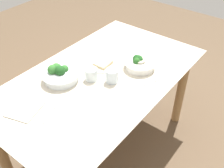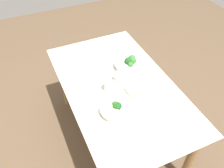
{
  "view_description": "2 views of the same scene",
  "coord_description": "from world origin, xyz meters",
  "views": [
    {
      "loc": [
        -1.07,
        -0.92,
        1.76
      ],
      "look_at": [
        -0.02,
        -0.11,
        0.71
      ],
      "focal_mm": 43.02,
      "sensor_mm": 36.0,
      "label": 1
    },
    {
      "loc": [
        1.28,
        -0.64,
        2.09
      ],
      "look_at": [
        -0.04,
        -0.04,
        0.71
      ],
      "focal_mm": 38.81,
      "sensor_mm": 36.0,
      "label": 2
    }
  ],
  "objects": [
    {
      "name": "ground_plane",
      "position": [
        0.0,
        0.0,
        0.0
      ],
      "size": [
        6.0,
        6.0,
        0.0
      ],
      "primitive_type": "plane",
      "color": "brown"
    },
    {
      "name": "dining_table",
      "position": [
        0.0,
        0.0,
        0.6
      ],
      "size": [
        1.48,
        0.86,
        0.71
      ],
      "color": "beige",
      "rests_on": "ground_plane"
    },
    {
      "name": "broccoli_bowl_far",
      "position": [
        -0.18,
        0.18,
        0.75
      ],
      "size": [
        0.24,
        0.24,
        0.11
      ],
      "color": "white",
      "rests_on": "dining_table"
    },
    {
      "name": "broccoli_bowl_near",
      "position": [
        0.24,
        -0.15,
        0.74
      ],
      "size": [
        0.21,
        0.21,
        0.09
      ],
      "color": "white",
      "rests_on": "dining_table"
    },
    {
      "name": "bread_side_plate",
      "position": [
        0.11,
        0.06,
        0.72
      ],
      "size": [
        0.2,
        0.2,
        0.03
      ],
      "color": "silver",
      "rests_on": "dining_table"
    },
    {
      "name": "water_glass_center",
      "position": [
        -0.06,
        0.02,
        0.75
      ],
      "size": [
        0.08,
        0.08,
        0.08
      ],
      "primitive_type": "cylinder",
      "color": "silver",
      "rests_on": "dining_table"
    },
    {
      "name": "water_glass_side",
      "position": [
        0.01,
        -0.1,
        0.75
      ],
      "size": [
        0.08,
        0.08,
        0.09
      ],
      "primitive_type": "cylinder",
      "color": "silver",
      "rests_on": "dining_table"
    },
    {
      "name": "fork_by_far_bowl",
      "position": [
        -0.47,
        0.02,
        0.71
      ],
      "size": [
        0.07,
        0.09,
        0.0
      ],
      "rotation": [
        0.0,
        0.0,
        0.94
      ],
      "color": "#B7B7BC",
      "rests_on": "dining_table"
    },
    {
      "name": "fork_by_near_bowl",
      "position": [
        -0.35,
        0.01,
        0.71
      ],
      "size": [
        0.1,
        0.01,
        0.0
      ],
      "rotation": [
        0.0,
        0.0,
        3.17
      ],
      "color": "#B7B7BC",
      "rests_on": "dining_table"
    },
    {
      "name": "table_knife_left",
      "position": [
        0.17,
        -0.31,
        0.71
      ],
      "size": [
        0.2,
        0.09,
        0.0
      ],
      "primitive_type": "cube",
      "rotation": [
        0.0,
        0.0,
        5.88
      ],
      "color": "#B7B7BC",
      "rests_on": "dining_table"
    },
    {
      "name": "table_knife_right",
      "position": [
        -0.45,
        -0.09,
        0.71
      ],
      "size": [
        0.17,
        0.07,
        0.0
      ],
      "primitive_type": "cube",
      "rotation": [
        0.0,
        0.0,
        3.51
      ],
      "color": "#B7B7BC",
      "rests_on": "dining_table"
    },
    {
      "name": "napkin_folded_upper",
      "position": [
        -0.5,
        0.14,
        0.71
      ],
      "size": [
        0.22,
        0.21,
        0.01
      ],
      "primitive_type": "cube",
      "rotation": [
        0.0,
        0.0,
        0.3
      ],
      "color": "#B1A997",
      "rests_on": "dining_table"
    }
  ]
}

